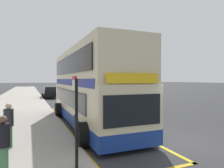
# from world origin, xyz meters

# --- Properties ---
(ground_plane) EXTENTS (260.00, 260.00, 0.00)m
(ground_plane) POSITION_xyz_m (0.00, 32.00, 0.00)
(ground_plane) COLOR #333335
(pavement_near) EXTENTS (6.00, 76.00, 0.14)m
(pavement_near) POSITION_xyz_m (-7.00, 32.00, 0.07)
(pavement_near) COLOR #A39E93
(pavement_near) RESTS_ON ground
(double_decker_bus) EXTENTS (3.27, 10.82, 4.40)m
(double_decker_bus) POSITION_xyz_m (-2.46, 4.80, 2.06)
(double_decker_bus) COLOR beige
(double_decker_bus) RESTS_ON ground
(bus_bay_markings) EXTENTS (3.11, 14.17, 0.01)m
(bus_bay_markings) POSITION_xyz_m (-2.45, 5.09, 0.01)
(bus_bay_markings) COLOR gold
(bus_bay_markings) RESTS_ON ground
(bus_stop_sign) EXTENTS (0.09, 0.51, 2.63)m
(bus_stop_sign) POSITION_xyz_m (-4.56, -1.03, 1.69)
(bus_stop_sign) COLOR black
(bus_stop_sign) RESTS_ON pavement_near
(parked_car_teal_kerbside) EXTENTS (2.09, 4.20, 1.62)m
(parked_car_teal_kerbside) POSITION_xyz_m (5.10, 36.52, 0.80)
(parked_car_teal_kerbside) COLOR #196066
(parked_car_teal_kerbside) RESTS_ON ground
(parked_car_black_behind) EXTENTS (2.09, 4.20, 1.62)m
(parked_car_black_behind) POSITION_xyz_m (3.07, 14.48, 0.80)
(parked_car_black_behind) COLOR black
(parked_car_black_behind) RESTS_ON ground
(parked_car_black_far) EXTENTS (2.09, 4.20, 1.62)m
(parked_car_black_far) POSITION_xyz_m (-3.01, 23.28, 0.80)
(parked_car_black_far) COLOR black
(parked_car_black_far) RESTS_ON ground
(pedestrian_waiting_near_sign) EXTENTS (0.34, 0.34, 1.66)m
(pedestrian_waiting_near_sign) POSITION_xyz_m (-6.50, 1.55, 1.04)
(pedestrian_waiting_near_sign) COLOR #3F724C
(pedestrian_waiting_near_sign) RESTS_ON pavement_near
(pedestrian_further_back) EXTENTS (0.34, 0.34, 1.58)m
(pedestrian_further_back) POSITION_xyz_m (-6.43, -0.81, 1.00)
(pedestrian_further_back) COLOR #3F724C
(pedestrian_further_back) RESTS_ON pavement_near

